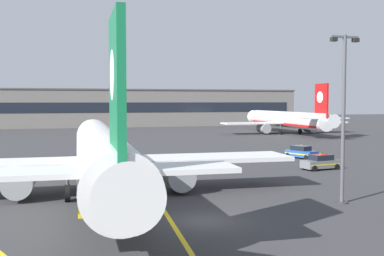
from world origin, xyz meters
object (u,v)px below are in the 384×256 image
at_px(service_car_third, 320,163).
at_px(safety_cone_by_nose_gear, 103,165).
at_px(apron_lamp_post, 343,116).
at_px(service_car_second, 301,152).
at_px(airliner_background, 287,120).
at_px(airliner_foreground, 101,153).

xyz_separation_m(service_car_third, safety_cone_by_nose_gear, (-22.92, 8.03, -0.51)).
relative_size(apron_lamp_post, service_car_second, 2.70).
bearing_deg(apron_lamp_post, safety_cone_by_nose_gear, 123.00).
distance_m(airliner_background, safety_cone_by_nose_gear, 63.54).
bearing_deg(airliner_background, safety_cone_by_nose_gear, -135.82).
bearing_deg(airliner_foreground, safety_cone_by_nose_gear, 84.58).
height_order(airliner_background, service_car_third, airliner_background).
height_order(airliner_foreground, service_car_second, airliner_foreground).
bearing_deg(apron_lamp_post, service_car_second, 67.39).
bearing_deg(service_car_second, safety_cone_by_nose_gear, -176.19).
height_order(service_car_third, safety_cone_by_nose_gear, service_car_third).
height_order(airliner_background, apron_lamp_post, apron_lamp_post).
bearing_deg(airliner_background, service_car_second, -114.76).
bearing_deg(airliner_background, apron_lamp_post, -113.96).
bearing_deg(safety_cone_by_nose_gear, airliner_foreground, -95.42).
distance_m(apron_lamp_post, service_car_second, 28.07).
bearing_deg(airliner_foreground, airliner_background, 51.97).
xyz_separation_m(airliner_foreground, service_car_third, (24.43, 7.86, -2.60)).
height_order(airliner_foreground, safety_cone_by_nose_gear, airliner_foreground).
bearing_deg(safety_cone_by_nose_gear, airliner_background, 44.18).
height_order(airliner_foreground, airliner_background, airliner_foreground).
bearing_deg(airliner_background, service_car_third, -113.38).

